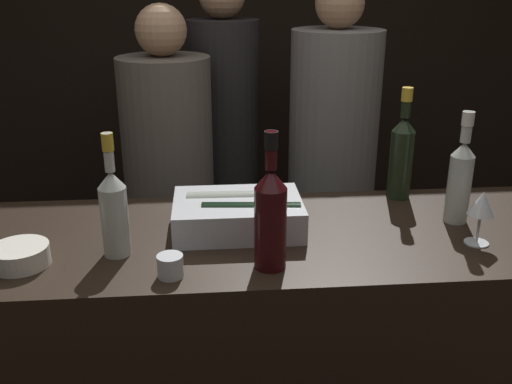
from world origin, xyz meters
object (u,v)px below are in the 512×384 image
wine_glass (482,205)px  person_grey_polo (225,142)px  candle_votive (170,266)px  red_wine_bottle_black_foil (270,215)px  person_in_hoodie (332,159)px  champagne_bottle (402,153)px  white_wine_bottle (460,177)px  bowl_white (20,255)px  person_blond_tee (170,181)px  ice_bin_with_bottles (238,213)px  rose_wine_bottle (114,209)px

wine_glass → person_grey_polo: person_grey_polo is taller
candle_votive → red_wine_bottle_black_foil: 0.28m
candle_votive → person_in_hoodie: (0.68, 1.21, -0.11)m
champagne_bottle → person_in_hoodie: (-0.07, 0.72, -0.24)m
red_wine_bottle_black_foil → white_wine_bottle: 0.65m
bowl_white → person_in_hoodie: 1.55m
person_in_hoodie → person_blond_tee: person_in_hoodie is taller
bowl_white → person_grey_polo: (0.58, 1.31, -0.08)m
person_in_hoodie → person_grey_polo: bearing=-36.8°
wine_glass → person_blond_tee: (-0.93, 0.99, -0.26)m
ice_bin_with_bottles → rose_wine_bottle: rose_wine_bottle is taller
champagne_bottle → wine_glass: bearing=-73.8°
wine_glass → person_in_hoodie: size_ratio=0.09×
white_wine_bottle → person_in_hoodie: size_ratio=0.19×
wine_glass → candle_votive: size_ratio=2.34×
ice_bin_with_bottles → person_blond_tee: (-0.26, 0.83, -0.19)m
wine_glass → rose_wine_bottle: size_ratio=0.46×
ice_bin_with_bottles → rose_wine_bottle: bearing=-157.9°
ice_bin_with_bottles → person_grey_polo: 1.14m
wine_glass → bowl_white: bearing=-179.0°
champagne_bottle → person_in_hoodie: person_in_hoodie is taller
person_blond_tee → champagne_bottle: bearing=-175.2°
ice_bin_with_bottles → person_grey_polo: (-0.00, 1.13, -0.10)m
wine_glass → white_wine_bottle: size_ratio=0.45×
ice_bin_with_bottles → bowl_white: bearing=-162.8°
rose_wine_bottle → person_in_hoodie: (0.83, 1.07, -0.22)m
person_blond_tee → person_grey_polo: person_grey_polo is taller
candle_votive → person_grey_polo: person_grey_polo is taller
rose_wine_bottle → champagne_bottle: bearing=21.3°
bowl_white → candle_votive: bearing=-13.5°
champagne_bottle → person_blond_tee: size_ratio=0.22×
candle_votive → person_in_hoodie: bearing=60.7°
person_in_hoodie → person_blond_tee: bearing=-6.9°
ice_bin_with_bottles → rose_wine_bottle: size_ratio=1.11×
candle_votive → red_wine_bottle_black_foil: size_ratio=0.18×
bowl_white → person_blond_tee: size_ratio=0.09×
champagne_bottle → person_grey_polo: bearing=121.5°
white_wine_bottle → person_blond_tee: person_blond_tee is taller
wine_glass → champagne_bottle: 0.39m
ice_bin_with_bottles → person_blond_tee: person_blond_tee is taller
candle_votive → wine_glass: bearing=7.7°
champagne_bottle → bowl_white: bearing=-161.0°
candle_votive → rose_wine_bottle: 0.23m
rose_wine_bottle → person_grey_polo: 1.33m
candle_votive → champagne_bottle: champagne_bottle is taller
bowl_white → person_blond_tee: bearing=72.3°
wine_glass → champagne_bottle: bearing=106.2°
rose_wine_bottle → red_wine_bottle_black_foil: (0.41, -0.11, 0.01)m
ice_bin_with_bottles → candle_votive: 0.33m
ice_bin_with_bottles → person_in_hoodie: bearing=62.3°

